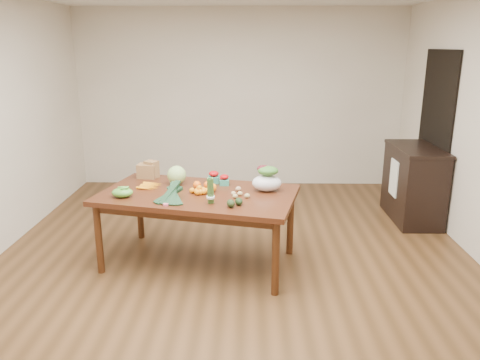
{
  "coord_description": "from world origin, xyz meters",
  "views": [
    {
      "loc": [
        0.14,
        -4.26,
        2.15
      ],
      "look_at": [
        0.06,
        0.0,
        0.92
      ],
      "focal_mm": 35.0,
      "sensor_mm": 36.0,
      "label": 1
    }
  ],
  "objects_px": {
    "dining_table": "(199,228)",
    "cabinet": "(413,184)",
    "kale_bunch": "(170,194)",
    "cabbage": "(177,175)",
    "paper_bag": "(147,169)",
    "asparagus_bundle": "(211,191)",
    "salad_bag": "(267,180)",
    "mandarin_cluster": "(199,189)"
  },
  "relations": [
    {
      "from": "dining_table",
      "to": "asparagus_bundle",
      "type": "relative_size",
      "value": 7.55
    },
    {
      "from": "dining_table",
      "to": "mandarin_cluster",
      "type": "xyz_separation_m",
      "value": [
        0.02,
        -0.03,
        0.42
      ]
    },
    {
      "from": "dining_table",
      "to": "paper_bag",
      "type": "distance_m",
      "value": 0.93
    },
    {
      "from": "dining_table",
      "to": "cabinet",
      "type": "distance_m",
      "value": 2.89
    },
    {
      "from": "kale_bunch",
      "to": "paper_bag",
      "type": "bearing_deg",
      "value": 128.02
    },
    {
      "from": "dining_table",
      "to": "asparagus_bundle",
      "type": "height_order",
      "value": "asparagus_bundle"
    },
    {
      "from": "cabbage",
      "to": "kale_bunch",
      "type": "distance_m",
      "value": 0.59
    },
    {
      "from": "kale_bunch",
      "to": "asparagus_bundle",
      "type": "xyz_separation_m",
      "value": [
        0.38,
        -0.03,
        0.05
      ]
    },
    {
      "from": "kale_bunch",
      "to": "asparagus_bundle",
      "type": "bearing_deg",
      "value": 7.97
    },
    {
      "from": "dining_table",
      "to": "salad_bag",
      "type": "relative_size",
      "value": 6.43
    },
    {
      "from": "salad_bag",
      "to": "paper_bag",
      "type": "bearing_deg",
      "value": 160.63
    },
    {
      "from": "asparagus_bundle",
      "to": "salad_bag",
      "type": "bearing_deg",
      "value": 50.68
    },
    {
      "from": "cabinet",
      "to": "paper_bag",
      "type": "height_order",
      "value": "cabinet"
    },
    {
      "from": "kale_bunch",
      "to": "salad_bag",
      "type": "xyz_separation_m",
      "value": [
        0.91,
        0.37,
        0.03
      ]
    },
    {
      "from": "cabinet",
      "to": "asparagus_bundle",
      "type": "distance_m",
      "value": 2.95
    },
    {
      "from": "mandarin_cluster",
      "to": "kale_bunch",
      "type": "xyz_separation_m",
      "value": [
        -0.25,
        -0.26,
        0.04
      ]
    },
    {
      "from": "mandarin_cluster",
      "to": "salad_bag",
      "type": "bearing_deg",
      "value": 9.28
    },
    {
      "from": "paper_bag",
      "to": "cabinet",
      "type": "bearing_deg",
      "value": 13.67
    },
    {
      "from": "paper_bag",
      "to": "kale_bunch",
      "type": "height_order",
      "value": "paper_bag"
    },
    {
      "from": "salad_bag",
      "to": "dining_table",
      "type": "bearing_deg",
      "value": -173.66
    },
    {
      "from": "dining_table",
      "to": "paper_bag",
      "type": "relative_size",
      "value": 7.18
    },
    {
      "from": "salad_bag",
      "to": "kale_bunch",
      "type": "bearing_deg",
      "value": -157.8
    },
    {
      "from": "cabinet",
      "to": "cabbage",
      "type": "distance_m",
      "value": 3.02
    },
    {
      "from": "cabinet",
      "to": "mandarin_cluster",
      "type": "relative_size",
      "value": 5.67
    },
    {
      "from": "kale_bunch",
      "to": "cabbage",
      "type": "bearing_deg",
      "value": 105.36
    },
    {
      "from": "asparagus_bundle",
      "to": "salad_bag",
      "type": "xyz_separation_m",
      "value": [
        0.53,
        0.4,
        -0.01
      ]
    },
    {
      "from": "asparagus_bundle",
      "to": "salad_bag",
      "type": "distance_m",
      "value": 0.66
    },
    {
      "from": "asparagus_bundle",
      "to": "kale_bunch",
      "type": "bearing_deg",
      "value": -172.03
    },
    {
      "from": "dining_table",
      "to": "cabbage",
      "type": "height_order",
      "value": "cabbage"
    },
    {
      "from": "mandarin_cluster",
      "to": "asparagus_bundle",
      "type": "relative_size",
      "value": 0.72
    },
    {
      "from": "mandarin_cluster",
      "to": "dining_table",
      "type": "bearing_deg",
      "value": 121.58
    },
    {
      "from": "cabinet",
      "to": "kale_bunch",
      "type": "distance_m",
      "value": 3.25
    },
    {
      "from": "asparagus_bundle",
      "to": "paper_bag",
      "type": "bearing_deg",
      "value": 144.76
    },
    {
      "from": "dining_table",
      "to": "paper_bag",
      "type": "bearing_deg",
      "value": 152.13
    },
    {
      "from": "cabinet",
      "to": "kale_bunch",
      "type": "bearing_deg",
      "value": -150.31
    },
    {
      "from": "paper_bag",
      "to": "cabbage",
      "type": "xyz_separation_m",
      "value": [
        0.36,
        -0.24,
        0.0
      ]
    },
    {
      "from": "paper_bag",
      "to": "salad_bag",
      "type": "relative_size",
      "value": 0.9
    },
    {
      "from": "cabbage",
      "to": "asparagus_bundle",
      "type": "distance_m",
      "value": 0.74
    },
    {
      "from": "paper_bag",
      "to": "salad_bag",
      "type": "distance_m",
      "value": 1.37
    },
    {
      "from": "dining_table",
      "to": "kale_bunch",
      "type": "height_order",
      "value": "kale_bunch"
    },
    {
      "from": "kale_bunch",
      "to": "asparagus_bundle",
      "type": "relative_size",
      "value": 1.6
    },
    {
      "from": "mandarin_cluster",
      "to": "asparagus_bundle",
      "type": "bearing_deg",
      "value": -65.68
    }
  ]
}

